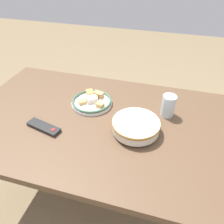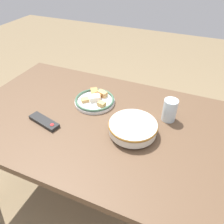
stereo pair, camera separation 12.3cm
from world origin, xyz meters
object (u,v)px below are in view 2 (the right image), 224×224
at_px(food_plate, 95,100).
at_px(tv_remote, 44,121).
at_px(drinking_glass, 170,110).
at_px(noodle_bowl, 133,128).

height_order(food_plate, tv_remote, food_plate).
relative_size(tv_remote, drinking_glass, 1.58).
distance_m(noodle_bowl, food_plate, 0.35).
xyz_separation_m(tv_remote, drinking_glass, (-0.63, -0.30, 0.05)).
xyz_separation_m(noodle_bowl, food_plate, (0.31, -0.17, -0.02)).
xyz_separation_m(food_plate, drinking_glass, (-0.45, -0.01, 0.05)).
relative_size(noodle_bowl, food_plate, 1.02).
relative_size(food_plate, drinking_glass, 1.93).
bearing_deg(food_plate, drinking_glass, -178.16).
relative_size(noodle_bowl, drinking_glass, 1.97).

